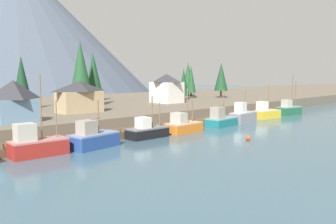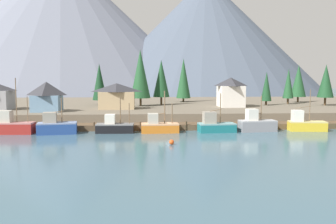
{
  "view_description": "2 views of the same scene",
  "coord_description": "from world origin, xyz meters",
  "px_view_note": "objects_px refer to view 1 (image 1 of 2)",
  "views": [
    {
      "loc": [
        -42.69,
        -40.67,
        9.32
      ],
      "look_at": [
        -0.1,
        2.44,
        2.86
      ],
      "focal_mm": 38.85,
      "sensor_mm": 36.0,
      "label": 1
    },
    {
      "loc": [
        -3.24,
        -62.0,
        9.36
      ],
      "look_at": [
        0.96,
        2.33,
        3.05
      ],
      "focal_mm": 38.52,
      "sensor_mm": 36.0,
      "label": 2
    }
  ],
  "objects_px": {
    "fishing_boat_orange": "(183,126)",
    "house_blue": "(14,101)",
    "conifer_mid_left": "(191,79)",
    "fishing_boat_red": "(36,145)",
    "house_tan": "(79,96)",
    "conifer_centre": "(221,77)",
    "fishing_boat_yellow": "(266,113)",
    "conifer_near_left": "(22,80)",
    "conifer_mid_right": "(184,82)",
    "fishing_boat_green": "(289,109)",
    "channel_buoy": "(248,138)",
    "fishing_boat_grey": "(243,116)",
    "conifer_far_left": "(81,70)",
    "fishing_boat_teal": "(221,120)",
    "conifer_near_right": "(188,77)",
    "conifer_back_left": "(93,75)",
    "house_white": "(167,88)",
    "fishing_boat_blue": "(93,138)",
    "fishing_boat_black": "(147,131)",
    "conifer_back_right": "(94,75)"
  },
  "relations": [
    {
      "from": "fishing_boat_red",
      "to": "fishing_boat_blue",
      "type": "relative_size",
      "value": 1.39
    },
    {
      "from": "house_blue",
      "to": "conifer_mid_right",
      "type": "distance_m",
      "value": 50.39
    },
    {
      "from": "fishing_boat_grey",
      "to": "conifer_back_right",
      "type": "height_order",
      "value": "conifer_back_right"
    },
    {
      "from": "fishing_boat_green",
      "to": "house_white",
      "type": "distance_m",
      "value": 28.24
    },
    {
      "from": "fishing_boat_black",
      "to": "conifer_near_left",
      "type": "distance_m",
      "value": 30.17
    },
    {
      "from": "conifer_far_left",
      "to": "conifer_mid_right",
      "type": "bearing_deg",
      "value": 0.63
    },
    {
      "from": "fishing_boat_yellow",
      "to": "fishing_boat_teal",
      "type": "bearing_deg",
      "value": -172.55
    },
    {
      "from": "conifer_near_left",
      "to": "fishing_boat_black",
      "type": "bearing_deg",
      "value": -78.43
    },
    {
      "from": "conifer_near_right",
      "to": "fishing_boat_blue",
      "type": "bearing_deg",
      "value": -148.22
    },
    {
      "from": "fishing_boat_grey",
      "to": "house_tan",
      "type": "bearing_deg",
      "value": 141.49
    },
    {
      "from": "fishing_boat_teal",
      "to": "conifer_mid_right",
      "type": "distance_m",
      "value": 31.16
    },
    {
      "from": "conifer_back_left",
      "to": "fishing_boat_yellow",
      "type": "bearing_deg",
      "value": -65.76
    },
    {
      "from": "conifer_near_left",
      "to": "conifer_far_left",
      "type": "distance_m",
      "value": 11.09
    },
    {
      "from": "fishing_boat_blue",
      "to": "conifer_centre",
      "type": "xyz_separation_m",
      "value": [
        58.01,
        24.0,
        7.14
      ]
    },
    {
      "from": "house_tan",
      "to": "channel_buoy",
      "type": "bearing_deg",
      "value": -71.18
    },
    {
      "from": "fishing_boat_red",
      "to": "fishing_boat_green",
      "type": "relative_size",
      "value": 1.01
    },
    {
      "from": "conifer_mid_left",
      "to": "conifer_near_left",
      "type": "bearing_deg",
      "value": 179.5
    },
    {
      "from": "conifer_mid_right",
      "to": "conifer_back_right",
      "type": "height_order",
      "value": "conifer_back_right"
    },
    {
      "from": "fishing_boat_teal",
      "to": "conifer_far_left",
      "type": "relative_size",
      "value": 0.5
    },
    {
      "from": "fishing_boat_yellow",
      "to": "conifer_near_left",
      "type": "height_order",
      "value": "conifer_near_left"
    },
    {
      "from": "channel_buoy",
      "to": "fishing_boat_yellow",
      "type": "bearing_deg",
      "value": 25.03
    },
    {
      "from": "house_white",
      "to": "conifer_near_right",
      "type": "height_order",
      "value": "conifer_near_right"
    },
    {
      "from": "fishing_boat_grey",
      "to": "conifer_mid_right",
      "type": "bearing_deg",
      "value": 63.29
    },
    {
      "from": "house_tan",
      "to": "conifer_near_right",
      "type": "relative_size",
      "value": 0.78
    },
    {
      "from": "fishing_boat_black",
      "to": "conifer_back_right",
      "type": "height_order",
      "value": "conifer_back_right"
    },
    {
      "from": "conifer_near_right",
      "to": "conifer_back_left",
      "type": "relative_size",
      "value": 0.85
    },
    {
      "from": "conifer_mid_left",
      "to": "conifer_centre",
      "type": "bearing_deg",
      "value": -34.22
    },
    {
      "from": "fishing_boat_red",
      "to": "fishing_boat_orange",
      "type": "bearing_deg",
      "value": 2.4
    },
    {
      "from": "conifer_back_left",
      "to": "conifer_far_left",
      "type": "bearing_deg",
      "value": -130.55
    },
    {
      "from": "fishing_boat_grey",
      "to": "fishing_boat_yellow",
      "type": "bearing_deg",
      "value": -4.56
    },
    {
      "from": "fishing_boat_red",
      "to": "house_tan",
      "type": "relative_size",
      "value": 1.17
    },
    {
      "from": "fishing_boat_green",
      "to": "house_blue",
      "type": "relative_size",
      "value": 1.54
    },
    {
      "from": "house_blue",
      "to": "conifer_mid_right",
      "type": "height_order",
      "value": "conifer_mid_right"
    },
    {
      "from": "conifer_near_right",
      "to": "conifer_back_left",
      "type": "distance_m",
      "value": 30.91
    },
    {
      "from": "conifer_mid_right",
      "to": "conifer_back_left",
      "type": "xyz_separation_m",
      "value": [
        -18.71,
        13.24,
        1.87
      ]
    },
    {
      "from": "conifer_near_right",
      "to": "conifer_mid_right",
      "type": "bearing_deg",
      "value": -142.2
    },
    {
      "from": "fishing_boat_grey",
      "to": "conifer_back_right",
      "type": "distance_m",
      "value": 32.53
    },
    {
      "from": "house_white",
      "to": "conifer_mid_left",
      "type": "relative_size",
      "value": 0.75
    },
    {
      "from": "conifer_near_left",
      "to": "conifer_far_left",
      "type": "relative_size",
      "value": 0.76
    },
    {
      "from": "house_tan",
      "to": "conifer_centre",
      "type": "height_order",
      "value": "conifer_centre"
    },
    {
      "from": "fishing_boat_green",
      "to": "house_blue",
      "type": "xyz_separation_m",
      "value": [
        -56.75,
        12.13,
        4.3
      ]
    },
    {
      "from": "fishing_boat_yellow",
      "to": "conifer_near_right",
      "type": "bearing_deg",
      "value": 75.11
    },
    {
      "from": "fishing_boat_orange",
      "to": "house_blue",
      "type": "xyz_separation_m",
      "value": [
        -21.64,
        12.08,
        4.44
      ]
    },
    {
      "from": "conifer_back_left",
      "to": "conifer_mid_right",
      "type": "bearing_deg",
      "value": -35.28
    },
    {
      "from": "fishing_boat_teal",
      "to": "fishing_boat_yellow",
      "type": "relative_size",
      "value": 0.91
    },
    {
      "from": "conifer_centre",
      "to": "conifer_mid_right",
      "type": "bearing_deg",
      "value": 174.37
    },
    {
      "from": "fishing_boat_red",
      "to": "conifer_near_right",
      "type": "relative_size",
      "value": 0.92
    },
    {
      "from": "conifer_mid_left",
      "to": "fishing_boat_red",
      "type": "bearing_deg",
      "value": -153.91
    },
    {
      "from": "fishing_boat_green",
      "to": "house_tan",
      "type": "height_order",
      "value": "fishing_boat_green"
    },
    {
      "from": "conifer_mid_right",
      "to": "conifer_centre",
      "type": "xyz_separation_m",
      "value": [
        14.03,
        -1.38,
        1.3
      ]
    }
  ]
}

